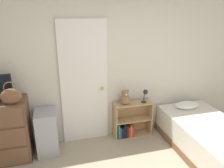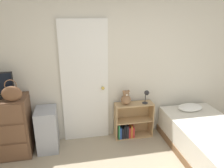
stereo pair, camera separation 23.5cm
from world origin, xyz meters
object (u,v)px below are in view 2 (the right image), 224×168
Objects in this scene: handbag at (12,93)px; teddy_bear at (126,98)px; bed at (210,142)px; bookshelf at (130,123)px; storage_bin at (47,129)px; desk_lamp at (146,94)px; dresser at (1,128)px.

handbag is 1.23× the size of teddy_bear.
handbag is 0.18× the size of bed.
storage_bin is at bearing -176.05° from bookshelf.
storage_bin is 1.05× the size of bookshelf.
desk_lamp is at bearing 136.49° from bed.
bed is at bearing -12.04° from dresser.
bookshelf is (2.13, 0.12, -0.23)m from dresser.
bed is at bearing -43.51° from desk_lamp.
handbag is 2.05m from bookshelf.
handbag is at bearing -171.55° from bookshelf.
teddy_bear is at bearing 3.30° from dresser.
bookshelf is 0.37× the size of bed.
dresser is 1.42× the size of bookshelf.
desk_lamp is (2.39, 0.08, 0.33)m from dresser.
storage_bin is at bearing 23.35° from handbag.
teddy_bear reaches higher than storage_bin.
dresser reaches higher than bookshelf.
teddy_bear is at bearing 174.47° from desk_lamp.
desk_lamp is at bearing 6.32° from handbag.
teddy_bear reaches higher than bed.
bookshelf is 0.51m from teddy_bear.
teddy_bear is (-0.10, -0.01, 0.51)m from bookshelf.
dresser is at bearing 151.63° from handbag.
dresser is at bearing -178.02° from desk_lamp.
dresser reaches higher than teddy_bear.
desk_lamp is at bearing -9.04° from bookshelf.
teddy_bear is (1.35, 0.09, 0.40)m from storage_bin.
storage_bin is 1.45m from bookshelf.
bookshelf is at bearing 8.45° from handbag.
handbag is 1.81m from teddy_bear.
bookshelf is 2.78× the size of desk_lamp.
bookshelf is at bearing 170.96° from desk_lamp.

